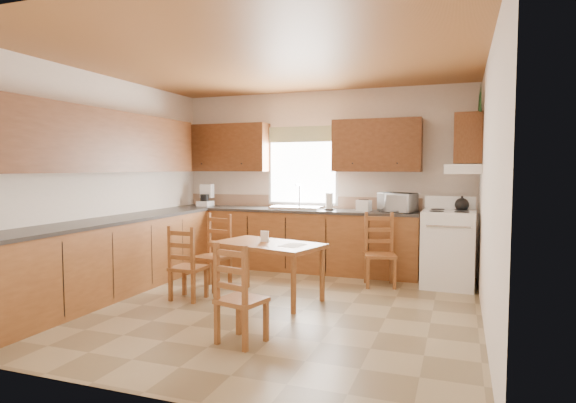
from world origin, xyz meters
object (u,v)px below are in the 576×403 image
(chair_far_left, at_px, (212,252))
(chair_far_right, at_px, (380,250))
(stove, at_px, (448,249))
(chair_near_left, at_px, (188,263))
(microwave, at_px, (397,202))
(chair_near_right, at_px, (242,293))
(dining_table, at_px, (268,271))

(chair_far_left, height_order, chair_far_right, chair_far_right)
(stove, height_order, chair_near_left, stove)
(stove, bearing_deg, chair_far_left, -156.02)
(stove, height_order, microwave, microwave)
(chair_near_left, distance_m, chair_far_left, 0.52)
(chair_far_right, bearing_deg, chair_far_left, -171.55)
(chair_near_left, height_order, chair_far_right, chair_far_right)
(microwave, bearing_deg, chair_near_right, -89.16)
(microwave, xyz_separation_m, chair_near_left, (-2.14, -2.00, -0.62))
(dining_table, distance_m, chair_far_left, 0.89)
(stove, relative_size, dining_table, 0.78)
(dining_table, xyz_separation_m, chair_near_right, (0.31, -1.38, 0.11))
(microwave, xyz_separation_m, dining_table, (-1.27, -1.68, -0.72))
(stove, height_order, chair_near_right, stove)
(stove, relative_size, chair_near_left, 1.12)
(stove, xyz_separation_m, chair_near_left, (-2.84, -1.67, -0.05))
(stove, bearing_deg, chair_far_right, -159.70)
(chair_near_right, xyz_separation_m, chair_far_left, (-1.17, 1.59, 0.03))
(dining_table, relative_size, chair_far_left, 1.32)
(chair_near_right, bearing_deg, chair_far_left, -39.67)
(microwave, bearing_deg, dining_table, -108.85)
(chair_near_left, relative_size, chair_near_right, 0.98)
(stove, distance_m, chair_near_right, 3.20)
(microwave, xyz_separation_m, chair_far_right, (-0.14, -0.61, -0.58))
(stove, height_order, chair_far_right, stove)
(microwave, height_order, chair_far_right, microwave)
(chair_near_right, relative_size, chair_far_right, 0.94)
(chair_far_left, bearing_deg, stove, 33.13)
(chair_near_left, bearing_deg, dining_table, -158.89)
(chair_near_left, relative_size, chair_far_right, 0.92)
(stove, distance_m, dining_table, 2.39)
(stove, height_order, dining_table, stove)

